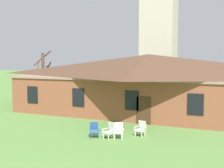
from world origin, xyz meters
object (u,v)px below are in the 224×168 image
(lawn_chair_left_end, at_px, (119,130))
(lawn_chair_middle, at_px, (141,128))
(lawn_chair_by_porch, at_px, (94,129))
(lawn_chair_near_door, at_px, (110,130))

(lawn_chair_left_end, height_order, lawn_chair_middle, same)
(lawn_chair_by_porch, bearing_deg, lawn_chair_left_end, 14.00)
(lawn_chair_by_porch, height_order, lawn_chair_near_door, same)
(lawn_chair_near_door, height_order, lawn_chair_middle, same)
(lawn_chair_near_door, bearing_deg, lawn_chair_by_porch, -171.84)
(lawn_chair_near_door, distance_m, lawn_chair_left_end, 0.55)
(lawn_chair_near_door, distance_m, lawn_chair_middle, 2.08)
(lawn_chair_left_end, bearing_deg, lawn_chair_near_door, -155.27)
(lawn_chair_by_porch, relative_size, lawn_chair_left_end, 1.00)
(lawn_chair_left_end, bearing_deg, lawn_chair_by_porch, -166.00)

